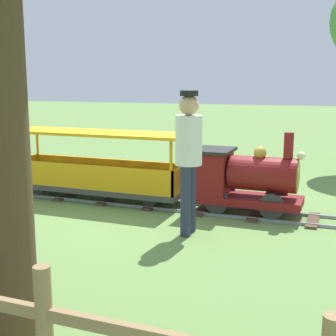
# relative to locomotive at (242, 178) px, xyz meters

# --- Properties ---
(ground_plane) EXTENTS (60.00, 60.00, 0.00)m
(ground_plane) POSITION_rel_locomotive_xyz_m (0.00, -1.27, -0.49)
(ground_plane) COLOR #608442
(track) EXTENTS (0.66, 6.40, 0.04)m
(track) POSITION_rel_locomotive_xyz_m (0.00, -1.22, -0.47)
(track) COLOR gray
(track) RESTS_ON ground_plane
(locomotive) EXTENTS (0.62, 1.45, 1.06)m
(locomotive) POSITION_rel_locomotive_xyz_m (0.00, 0.00, 0.00)
(locomotive) COLOR maroon
(locomotive) RESTS_ON ground_plane
(passenger_car) EXTENTS (0.72, 2.70, 0.97)m
(passenger_car) POSITION_rel_locomotive_xyz_m (0.00, -2.12, -0.07)
(passenger_car) COLOR #3F3F3F
(passenger_car) RESTS_ON ground_plane
(conductor_person) EXTENTS (0.30, 0.30, 1.62)m
(conductor_person) POSITION_rel_locomotive_xyz_m (1.00, -0.39, 0.47)
(conductor_person) COLOR #282D47
(conductor_person) RESTS_ON ground_plane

